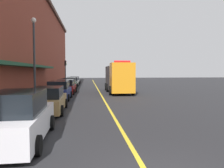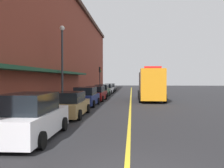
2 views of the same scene
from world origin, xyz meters
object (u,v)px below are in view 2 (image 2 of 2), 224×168
Objects in this scene: parked_car_4 at (102,91)px; parking_meter_3 at (93,89)px; parked_car_2 at (86,97)px; parking_meter_2 at (96,88)px; traffic_light_near at (100,75)px; utility_truck at (151,85)px; parked_car_1 at (70,105)px; parking_meter_0 at (103,86)px; parking_meter_1 at (95,88)px; street_lamp_left at (62,57)px; parked_car_0 at (31,118)px; parked_car_6 at (110,88)px; parked_car_5 at (107,89)px; parked_car_3 at (96,94)px.

parked_car_4 is 3.53× the size of parking_meter_3.
parked_car_2 is 3.24× the size of parking_meter_3.
parking_meter_2 is (-1.36, 2.82, 0.28)m from parked_car_4.
traffic_light_near reaches higher than parking_meter_3.
utility_truck is at bearing -131.46° from parked_car_4.
parked_car_1 reaches higher than parking_meter_0.
parking_meter_1 is 0.19× the size of street_lamp_left.
traffic_light_near is (0.06, 6.67, 2.10)m from parking_meter_3.
parked_car_4 reaches higher than parking_meter_1.
parked_car_0 is 1.09× the size of parked_car_6.
parked_car_4 is 2.55m from parking_meter_1.
parked_car_5 is at bearing -1.23° from parked_car_0.
utility_truck is 18.60m from parking_meter_0.
parked_car_3 is (0.04, 11.25, 0.02)m from parked_car_1.
parked_car_0 reaches higher than parked_car_1.
parked_car_0 is 1.01× the size of parked_car_1.
parked_car_0 is 3.67× the size of parking_meter_1.
parked_car_6 is 0.65× the size of street_lamp_left.
parked_car_6 is (-0.11, 18.83, -0.04)m from parked_car_3.
parking_meter_0 is at bearing 124.92° from parked_car_6.
parked_car_5 is (-0.01, 6.09, -0.02)m from parked_car_4.
parked_car_1 is 1.13× the size of traffic_light_near.
parked_car_5 is at bearing 84.02° from street_lamp_left.
parked_car_4 is 7.66m from traffic_light_near.
utility_truck is 6.62× the size of parking_meter_2.
parked_car_6 is at bearing 82.46° from parking_meter_1.
parked_car_3 is 1.01× the size of parked_car_4.
parked_car_3 reaches higher than parked_car_6.
parked_car_2 reaches higher than parking_meter_3.
parked_car_4 is at bearing -64.20° from parking_meter_2.
parking_meter_0 is at bearing 90.00° from parking_meter_2.
parking_meter_1 is at bearing 6.69° from parked_car_2.
parked_car_2 reaches higher than parking_meter_1.
street_lamp_left is at bearing 177.47° from parked_car_6.
parking_meter_3 is at bearing 175.44° from parked_car_6.
parked_car_1 is 0.55× the size of utility_truck.
utility_truck is (6.24, -5.50, 0.99)m from parked_car_4.
parked_car_5 is 0.70× the size of street_lamp_left.
parking_meter_2 is at bearing 1.70° from parked_car_0.
parked_car_3 is at bearing -179.13° from parked_car_4.
street_lamp_left is at bearing -92.23° from parking_meter_2.
parking_meter_1 is at bearing -90.70° from traffic_light_near.
parked_car_2 is at bearing -86.74° from parking_meter_0.
parking_meter_2 is 1.00× the size of parking_meter_3.
parked_car_2 is at bearing 24.90° from street_lamp_left.
traffic_light_near is (0.06, 5.03, 2.10)m from parking_meter_1.
parked_car_5 is 3.63× the size of parking_meter_3.
parking_meter_2 is 2.33m from parking_meter_3.
parked_car_4 is 1.09× the size of traffic_light_near.
traffic_light_near is (-1.31, 30.79, 2.28)m from parked_car_0.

